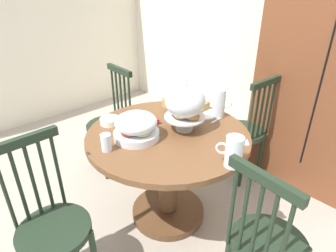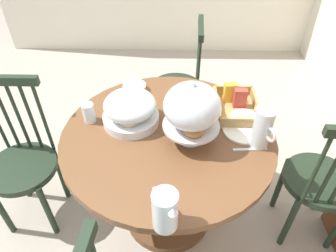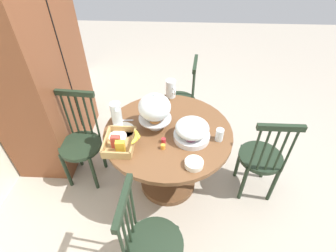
% 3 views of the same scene
% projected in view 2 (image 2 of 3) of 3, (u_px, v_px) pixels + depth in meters
% --- Properties ---
extents(ground_plane, '(10.00, 10.00, 0.00)m').
position_uv_depth(ground_plane, '(139.00, 215.00, 2.07)').
color(ground_plane, '#A89E8E').
extents(dining_table, '(1.11, 1.11, 0.74)m').
position_uv_depth(dining_table, '(168.00, 164.00, 1.75)').
color(dining_table, brown).
rests_on(dining_table, ground_plane).
extents(windsor_chair_near_window, '(0.40, 0.40, 0.97)m').
position_uv_depth(windsor_chair_near_window, '(23.00, 164.00, 1.81)').
color(windsor_chair_near_window, '#1E2D1E').
rests_on(windsor_chair_near_window, ground_plane).
extents(windsor_chair_facing_door, '(0.40, 0.40, 0.97)m').
position_uv_depth(windsor_chair_facing_door, '(321.00, 184.00, 1.71)').
color(windsor_chair_facing_door, '#1E2D1E').
rests_on(windsor_chair_facing_door, ground_plane).
extents(windsor_chair_far_side, '(0.40, 0.40, 0.97)m').
position_uv_depth(windsor_chair_far_side, '(179.00, 88.00, 2.43)').
color(windsor_chair_far_side, '#1E2D1E').
rests_on(windsor_chair_far_side, ground_plane).
extents(pastry_stand_with_dome, '(0.28, 0.28, 0.34)m').
position_uv_depth(pastry_stand_with_dome, '(192.00, 109.00, 1.43)').
color(pastry_stand_with_dome, silver).
rests_on(pastry_stand_with_dome, dining_table).
extents(fruit_platter_covered, '(0.30, 0.30, 0.18)m').
position_uv_depth(fruit_platter_covered, '(130.00, 109.00, 1.61)').
color(fruit_platter_covered, silver).
rests_on(fruit_platter_covered, dining_table).
extents(orange_juice_pitcher, '(0.17, 0.11, 0.18)m').
position_uv_depth(orange_juice_pitcher, '(165.00, 211.00, 1.14)').
color(orange_juice_pitcher, silver).
rests_on(orange_juice_pitcher, dining_table).
extents(milk_pitcher, '(0.17, 0.09, 0.21)m').
position_uv_depth(milk_pitcher, '(262.00, 130.00, 1.47)').
color(milk_pitcher, silver).
rests_on(milk_pitcher, dining_table).
extents(cereal_basket, '(0.32, 0.30, 0.12)m').
position_uv_depth(cereal_basket, '(233.00, 103.00, 1.72)').
color(cereal_basket, tan).
rests_on(cereal_basket, dining_table).
extents(china_plate_large, '(0.22, 0.22, 0.01)m').
position_uv_depth(china_plate_large, '(244.00, 130.00, 1.61)').
color(china_plate_large, white).
rests_on(china_plate_large, dining_table).
extents(china_plate_small, '(0.15, 0.15, 0.01)m').
position_uv_depth(china_plate_small, '(244.00, 118.00, 1.66)').
color(china_plate_small, white).
rests_on(china_plate_small, china_plate_large).
extents(cereal_bowl, '(0.14, 0.14, 0.04)m').
position_uv_depth(cereal_bowl, '(135.00, 88.00, 1.87)').
color(cereal_bowl, white).
rests_on(cereal_bowl, dining_table).
extents(drinking_glass, '(0.06, 0.06, 0.11)m').
position_uv_depth(drinking_glass, '(89.00, 113.00, 1.64)').
color(drinking_glass, silver).
rests_on(drinking_glass, dining_table).
extents(jam_jar_strawberry, '(0.04, 0.04, 0.04)m').
position_uv_depth(jam_jar_strawberry, '(174.00, 113.00, 1.69)').
color(jam_jar_strawberry, '#B7282D').
rests_on(jam_jar_strawberry, dining_table).
extents(jam_jar_apricot, '(0.04, 0.04, 0.04)m').
position_uv_depth(jam_jar_apricot, '(174.00, 105.00, 1.75)').
color(jam_jar_apricot, orange).
rests_on(jam_jar_apricot, dining_table).
extents(table_knife, '(0.03, 0.17, 0.01)m').
position_uv_depth(table_knife, '(238.00, 114.00, 1.71)').
color(table_knife, silver).
rests_on(table_knife, dining_table).
extents(dinner_fork, '(0.03, 0.17, 0.01)m').
position_uv_depth(dinner_fork, '(236.00, 110.00, 1.74)').
color(dinner_fork, silver).
rests_on(dinner_fork, dining_table).
extents(soup_spoon, '(0.03, 0.17, 0.01)m').
position_uv_depth(soup_spoon, '(250.00, 149.00, 1.50)').
color(soup_spoon, silver).
rests_on(soup_spoon, dining_table).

